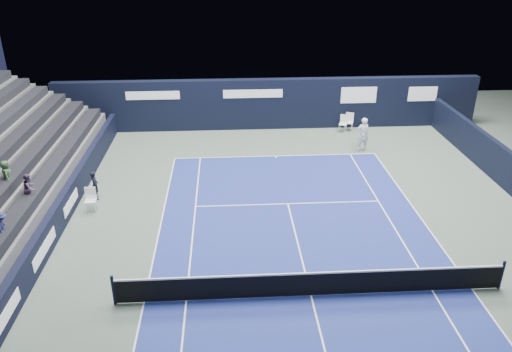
{
  "coord_description": "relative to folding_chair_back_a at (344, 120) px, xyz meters",
  "views": [
    {
      "loc": [
        -2.65,
        -13.1,
        10.65
      ],
      "look_at": [
        -1.41,
        6.66,
        1.3
      ],
      "focal_mm": 35.0,
      "sensor_mm": 36.0,
      "label": 1
    }
  ],
  "objects": [
    {
      "name": "ground",
      "position": [
        -4.55,
        -13.62,
        -0.69
      ],
      "size": [
        48.0,
        48.0,
        0.0
      ],
      "primitive_type": "plane",
      "color": "#4A584E",
      "rests_on": "ground"
    },
    {
      "name": "court_surface",
      "position": [
        -4.55,
        -15.62,
        -0.69
      ],
      "size": [
        10.97,
        23.77,
        0.01
      ],
      "primitive_type": "cube",
      "color": "navy",
      "rests_on": "ground"
    },
    {
      "name": "folding_chair_back_a",
      "position": [
        0.0,
        0.0,
        0.0
      ],
      "size": [
        0.6,
        0.62,
        1.04
      ],
      "rotation": [
        0.0,
        0.0,
        -0.41
      ],
      "color": "silver",
      "rests_on": "ground"
    },
    {
      "name": "folding_chair_back_b",
      "position": [
        0.4,
        0.18,
        -0.07
      ],
      "size": [
        0.62,
        0.61,
        1.09
      ],
      "rotation": [
        0.0,
        0.0,
        -0.38
      ],
      "color": "silver",
      "rests_on": "ground"
    },
    {
      "name": "line_judge_chair",
      "position": [
        -13.15,
        -9.22,
        -0.09
      ],
      "size": [
        0.49,
        0.47,
        1.06
      ],
      "rotation": [
        0.0,
        0.0,
        0.05
      ],
      "color": "white",
      "rests_on": "ground"
    },
    {
      "name": "line_judge",
      "position": [
        -13.19,
        -8.17,
        -0.01
      ],
      "size": [
        0.49,
        0.58,
        1.37
      ],
      "primitive_type": "imported",
      "rotation": [
        0.0,
        0.0,
        1.95
      ],
      "color": "black",
      "rests_on": "ground"
    },
    {
      "name": "court_markings",
      "position": [
        -4.55,
        -15.62,
        -0.68
      ],
      "size": [
        11.03,
        23.83,
        0.0
      ],
      "color": "white",
      "rests_on": "court_surface"
    },
    {
      "name": "tennis_net",
      "position": [
        -4.55,
        -15.62,
        -0.18
      ],
      "size": [
        12.9,
        0.1,
        1.1
      ],
      "color": "black",
      "rests_on": "ground"
    },
    {
      "name": "back_sponsor_wall",
      "position": [
        -4.54,
        0.88,
        0.86
      ],
      "size": [
        26.0,
        0.63,
        3.1
      ],
      "color": "black",
      "rests_on": "ground"
    },
    {
      "name": "side_barrier_left",
      "position": [
        -14.04,
        -9.64,
        -0.09
      ],
      "size": [
        0.33,
        22.0,
        1.2
      ],
      "color": "black",
      "rests_on": "ground"
    },
    {
      "name": "tennis_player",
      "position": [
        0.35,
        -3.14,
        0.26
      ],
      "size": [
        0.74,
        0.88,
        1.89
      ],
      "color": "white",
      "rests_on": "ground"
    }
  ]
}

